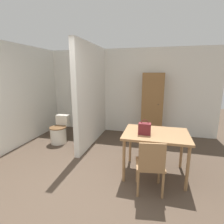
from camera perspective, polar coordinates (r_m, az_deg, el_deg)
ground_plane at (r=2.79m, az=-12.81°, el=-28.16°), size 16.00×16.00×0.00m
wall_back at (r=5.38m, az=3.19°, el=6.68°), size 5.47×0.12×2.50m
wall_left at (r=4.88m, az=-28.97°, el=4.50°), size 0.12×4.33×2.50m
partition_wall at (r=4.52m, az=-6.58°, el=5.48°), size 0.12×1.99×2.50m
dining_table at (r=3.19m, az=14.10°, el=-8.09°), size 1.11×0.84×0.79m
wooden_chair at (r=2.78m, az=12.44°, el=-16.33°), size 0.48×0.48×0.86m
toilet at (r=4.85m, az=-16.83°, el=-6.24°), size 0.43×0.58×0.69m
handbag at (r=3.02m, az=10.58°, el=-5.35°), size 0.21×0.13×0.26m
wooden_cabinet at (r=5.01m, az=13.01°, el=1.97°), size 0.57×0.50×1.81m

